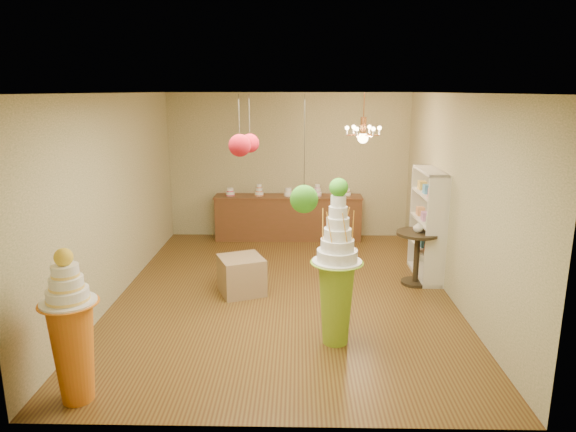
{
  "coord_description": "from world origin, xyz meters",
  "views": [
    {
      "loc": [
        0.2,
        -7.4,
        3.03
      ],
      "look_at": [
        0.06,
        0.0,
        1.22
      ],
      "focal_mm": 32.0,
      "sensor_mm": 36.0,
      "label": 1
    }
  ],
  "objects_px": {
    "sideboard": "(288,217)",
    "pedestal_green": "(336,281)",
    "round_table": "(417,251)",
    "pedestal_orange": "(72,339)"
  },
  "relations": [
    {
      "from": "sideboard",
      "to": "pedestal_green",
      "type": "bearing_deg",
      "value": -81.63
    },
    {
      "from": "pedestal_green",
      "to": "round_table",
      "type": "bearing_deg",
      "value": 54.62
    },
    {
      "from": "pedestal_green",
      "to": "sideboard",
      "type": "height_order",
      "value": "pedestal_green"
    },
    {
      "from": "pedestal_orange",
      "to": "sideboard",
      "type": "xyz_separation_m",
      "value": [
        2.0,
        5.82,
        -0.19
      ]
    },
    {
      "from": "pedestal_green",
      "to": "sideboard",
      "type": "bearing_deg",
      "value": 98.37
    },
    {
      "from": "pedestal_orange",
      "to": "round_table",
      "type": "xyz_separation_m",
      "value": [
        4.1,
        3.28,
        -0.11
      ]
    },
    {
      "from": "pedestal_green",
      "to": "round_table",
      "type": "relative_size",
      "value": 2.38
    },
    {
      "from": "sideboard",
      "to": "pedestal_orange",
      "type": "bearing_deg",
      "value": -109.0
    },
    {
      "from": "pedestal_orange",
      "to": "sideboard",
      "type": "distance_m",
      "value": 6.16
    },
    {
      "from": "round_table",
      "to": "pedestal_green",
      "type": "bearing_deg",
      "value": -125.38
    }
  ]
}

